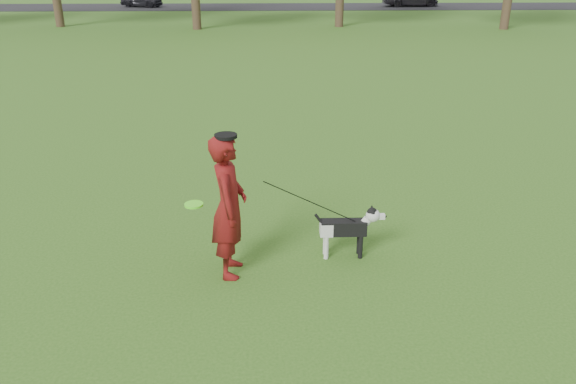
{
  "coord_description": "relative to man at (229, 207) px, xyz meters",
  "views": [
    {
      "loc": [
        0.02,
        -6.79,
        3.79
      ],
      "look_at": [
        0.23,
        -0.08,
        0.95
      ],
      "focal_mm": 35.0,
      "sensor_mm": 36.0,
      "label": 1
    }
  ],
  "objects": [
    {
      "name": "car_left",
      "position": [
        -9.51,
        40.46,
        -0.35
      ],
      "size": [
        3.49,
        2.22,
        1.11
      ],
      "primitive_type": "imported",
      "rotation": [
        0.0,
        0.0,
        1.27
      ],
      "color": "black",
      "rests_on": "road"
    },
    {
      "name": "dog",
      "position": [
        1.56,
        0.37,
        -0.48
      ],
      "size": [
        0.97,
        0.19,
        0.74
      ],
      "color": "black",
      "rests_on": "ground"
    },
    {
      "name": "ground",
      "position": [
        0.51,
        0.46,
        -0.92
      ],
      "size": [
        120.0,
        120.0,
        0.0
      ],
      "primitive_type": "plane",
      "color": "#285116",
      "rests_on": "ground"
    },
    {
      "name": "man_held_items",
      "position": [
        1.05,
        0.15,
        -0.03
      ],
      "size": [
        2.23,
        0.58,
        1.37
      ],
      "color": "#5AFF20",
      "rests_on": "ground"
    },
    {
      "name": "road",
      "position": [
        0.51,
        40.46,
        -0.91
      ],
      "size": [
        120.0,
        7.0,
        0.02
      ],
      "primitive_type": "cube",
      "color": "black",
      "rests_on": "ground"
    },
    {
      "name": "man",
      "position": [
        0.0,
        0.0,
        0.0
      ],
      "size": [
        0.45,
        0.68,
        1.85
      ],
      "primitive_type": "imported",
      "rotation": [
        0.0,
        0.0,
        1.56
      ],
      "color": "#620F0E",
      "rests_on": "ground"
    }
  ]
}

